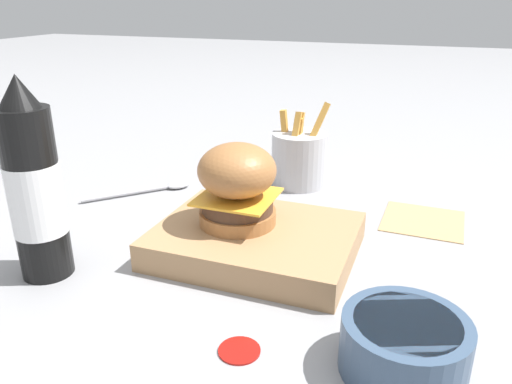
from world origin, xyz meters
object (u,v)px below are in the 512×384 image
ketchup_bottle (35,190)px  side_bowl (404,344)px  burger (237,184)px  serving_board (256,240)px  fries_basket (299,158)px  spoon (159,188)px

ketchup_bottle → side_bowl: bearing=-3.4°
burger → ketchup_bottle: bearing=-143.8°
serving_board → side_bowl: size_ratio=2.21×
fries_basket → side_bowl: 0.48m
fries_basket → serving_board: bearing=-86.0°
burger → fries_basket: 0.27m
burger → side_bowl: burger is taller
ketchup_bottle → spoon: ketchup_bottle is taller
serving_board → fries_basket: size_ratio=1.68×
serving_board → fries_basket: bearing=94.0°
burger → spoon: bearing=145.4°
ketchup_bottle → fries_basket: (0.20, 0.40, -0.06)m
serving_board → spoon: 0.28m
burger → side_bowl: size_ratio=0.95×
spoon → fries_basket: bearing=-18.1°
burger → spoon: burger is taller
ketchup_bottle → fries_basket: 0.46m
serving_board → side_bowl: side_bowl is taller
serving_board → ketchup_bottle: (-0.22, -0.14, 0.09)m
serving_board → burger: bearing=167.6°
serving_board → fries_basket: fries_basket is taller
ketchup_bottle → side_bowl: size_ratio=2.11×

